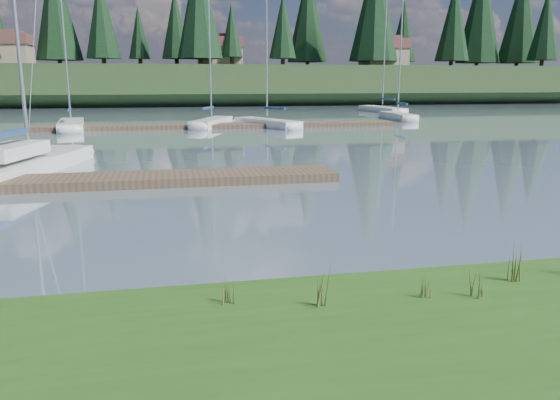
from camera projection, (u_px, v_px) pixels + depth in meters
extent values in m
plane|color=gray|center=(192.00, 128.00, 38.81)|extent=(200.00, 200.00, 0.00)
cube|color=#1D3218|center=(178.00, 86.00, 79.40)|extent=(200.00, 20.00, 5.00)
cube|color=white|center=(19.00, 169.00, 19.89)|extent=(4.17, 9.13, 0.70)
ellipsoid|color=white|center=(71.00, 153.00, 24.23)|extent=(2.48, 2.83, 0.70)
cube|color=white|center=(10.00, 151.00, 19.23)|extent=(2.18, 3.49, 0.45)
cube|color=#4C3D2C|center=(97.00, 181.00, 17.91)|extent=(16.00, 2.00, 0.30)
cube|color=#4C3D2C|center=(220.00, 126.00, 39.17)|extent=(26.00, 2.20, 0.30)
cube|color=white|center=(71.00, 126.00, 38.22)|extent=(2.53, 7.27, 0.70)
ellipsoid|color=white|center=(73.00, 122.00, 41.51)|extent=(1.79, 2.13, 0.70)
cylinder|color=silver|center=(64.00, 35.00, 36.89)|extent=(0.12, 0.12, 11.13)
cube|color=navy|center=(69.00, 110.00, 37.07)|extent=(0.57, 2.83, 0.20)
cube|color=white|center=(212.00, 123.00, 40.39)|extent=(3.74, 6.45, 0.70)
ellipsoid|color=white|center=(224.00, 120.00, 43.45)|extent=(1.94, 2.13, 0.70)
cylinder|color=silver|center=(210.00, 45.00, 39.18)|extent=(0.12, 0.12, 10.02)
cube|color=navy|center=(208.00, 108.00, 39.30)|extent=(1.14, 2.42, 0.20)
cube|color=white|center=(267.00, 124.00, 39.93)|extent=(4.12, 6.61, 0.70)
ellipsoid|color=white|center=(243.00, 121.00, 42.52)|extent=(2.06, 2.23, 0.70)
cylinder|color=silver|center=(267.00, 44.00, 38.71)|extent=(0.12, 0.12, 10.12)
cube|color=navy|center=(274.00, 108.00, 38.97)|extent=(1.28, 2.46, 0.20)
cube|color=white|center=(398.00, 117.00, 47.29)|extent=(1.70, 6.16, 0.70)
ellipsoid|color=white|center=(386.00, 115.00, 50.23)|extent=(1.41, 1.73, 0.70)
cylinder|color=silver|center=(400.00, 54.00, 46.14)|extent=(0.12, 0.12, 9.40)
cube|color=navy|center=(402.00, 104.00, 46.23)|extent=(0.32, 2.43, 0.20)
cube|color=white|center=(382.00, 110.00, 57.84)|extent=(2.49, 8.06, 0.70)
ellipsoid|color=white|center=(366.00, 108.00, 61.55)|extent=(1.91, 2.30, 0.70)
cylinder|color=silver|center=(385.00, 47.00, 56.43)|extent=(0.12, 0.12, 11.83)
cube|color=navy|center=(387.00, 99.00, 56.57)|extent=(0.47, 3.16, 0.20)
cone|color=#475B23|center=(316.00, 286.00, 7.50)|extent=(0.03, 0.03, 0.58)
cone|color=brown|center=(325.00, 291.00, 7.47)|extent=(0.03, 0.03, 0.46)
cone|color=#475B23|center=(320.00, 283.00, 7.53)|extent=(0.03, 0.03, 0.64)
cone|color=brown|center=(327.00, 292.00, 7.52)|extent=(0.03, 0.03, 0.41)
cone|color=#475B23|center=(319.00, 290.00, 7.43)|extent=(0.03, 0.03, 0.52)
cone|color=#475B23|center=(420.00, 284.00, 7.83)|extent=(0.03, 0.03, 0.38)
cone|color=brown|center=(430.00, 288.00, 7.79)|extent=(0.03, 0.03, 0.31)
cone|color=#475B23|center=(423.00, 282.00, 7.87)|extent=(0.03, 0.03, 0.42)
cone|color=brown|center=(430.00, 288.00, 7.84)|extent=(0.03, 0.03, 0.27)
cone|color=#475B23|center=(424.00, 287.00, 7.76)|extent=(0.03, 0.03, 0.34)
cone|color=#475B23|center=(513.00, 261.00, 8.43)|extent=(0.03, 0.03, 0.63)
cone|color=brown|center=(522.00, 266.00, 8.40)|extent=(0.03, 0.03, 0.50)
cone|color=#475B23|center=(515.00, 259.00, 8.46)|extent=(0.03, 0.03, 0.69)
cone|color=brown|center=(522.00, 267.00, 8.45)|extent=(0.03, 0.03, 0.44)
cone|color=#475B23|center=(517.00, 265.00, 8.36)|extent=(0.03, 0.03, 0.56)
cone|color=#475B23|center=(225.00, 288.00, 7.65)|extent=(0.03, 0.03, 0.42)
cone|color=brown|center=(234.00, 292.00, 7.61)|extent=(0.03, 0.03, 0.34)
cone|color=#475B23|center=(229.00, 285.00, 7.68)|extent=(0.03, 0.03, 0.46)
cone|color=brown|center=(236.00, 292.00, 7.66)|extent=(0.03, 0.03, 0.29)
cone|color=#475B23|center=(227.00, 291.00, 7.58)|extent=(0.03, 0.03, 0.38)
cone|color=#475B23|center=(472.00, 285.00, 7.81)|extent=(0.03, 0.03, 0.37)
cone|color=brown|center=(481.00, 289.00, 7.78)|extent=(0.03, 0.03, 0.30)
cone|color=#475B23|center=(475.00, 283.00, 7.85)|extent=(0.03, 0.03, 0.41)
cone|color=brown|center=(482.00, 289.00, 7.83)|extent=(0.03, 0.03, 0.26)
cone|color=#475B23|center=(476.00, 288.00, 7.75)|extent=(0.03, 0.03, 0.34)
cube|color=#33281C|center=(281.00, 297.00, 8.57)|extent=(60.00, 0.50, 0.14)
cylinder|color=#382619|center=(104.00, 61.00, 75.76)|extent=(0.60, 0.60, 1.80)
cone|color=black|center=(101.00, 17.00, 74.49)|extent=(4.84, 4.84, 11.00)
cylinder|color=#382619|center=(201.00, 60.00, 72.56)|extent=(0.60, 0.60, 1.80)
cone|color=black|center=(199.00, 3.00, 71.00)|extent=(6.16, 6.16, 14.00)
cylinder|color=#382619|center=(283.00, 62.00, 78.72)|extent=(0.60, 0.60, 1.80)
cone|color=black|center=(283.00, 26.00, 77.65)|extent=(3.96, 3.96, 9.00)
cylinder|color=#382619|center=(373.00, 62.00, 79.35)|extent=(0.60, 0.60, 1.80)
cone|color=black|center=(375.00, 3.00, 77.59)|extent=(7.04, 7.04, 16.00)
cylinder|color=#382619|center=(451.00, 63.00, 84.95)|extent=(0.60, 0.60, 1.80)
cone|color=black|center=(454.00, 21.00, 83.58)|extent=(5.28, 5.28, 12.00)
cylinder|color=#382619|center=(542.00, 63.00, 83.66)|extent=(0.60, 0.60, 1.80)
cone|color=black|center=(545.00, 24.00, 82.44)|extent=(4.62, 4.62, 10.50)
cube|color=gray|center=(7.00, 56.00, 71.40)|extent=(6.00, 5.00, 2.80)
cube|color=brown|center=(5.00, 39.00, 70.94)|extent=(6.30, 5.30, 1.40)
cube|color=brown|center=(4.00, 33.00, 70.77)|extent=(4.20, 3.60, 0.70)
cube|color=gray|center=(220.00, 58.00, 77.82)|extent=(6.00, 5.00, 2.80)
cube|color=brown|center=(219.00, 43.00, 77.36)|extent=(6.30, 5.30, 1.40)
cube|color=brown|center=(219.00, 37.00, 77.19)|extent=(4.20, 3.60, 0.70)
cube|color=gray|center=(383.00, 59.00, 80.59)|extent=(6.00, 5.00, 2.80)
cube|color=brown|center=(384.00, 44.00, 80.13)|extent=(6.30, 5.30, 1.40)
cube|color=brown|center=(384.00, 38.00, 79.96)|extent=(4.20, 3.60, 0.70)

